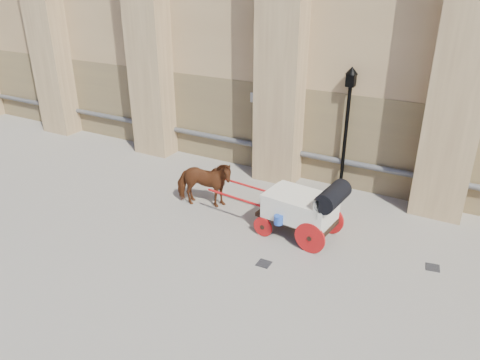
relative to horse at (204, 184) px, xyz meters
The scene contains 6 objects.
ground 2.29m from the horse, 20.10° to the right, with size 90.00×90.00×0.00m, color gray.
horse is the anchor object (origin of this frame).
carriage 3.19m from the horse, ahead, with size 3.85×1.42×1.65m.
street_lamp 4.58m from the horse, 43.95° to the left, with size 0.36×0.36×3.86m.
drain_grate_near 3.41m from the horse, 32.26° to the right, with size 0.32×0.32×0.01m, color black.
drain_grate_far 6.43m from the horse, ahead, with size 0.32×0.32×0.01m, color black.
Camera 1 is at (4.73, -9.43, 6.55)m, focal length 35.00 mm.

